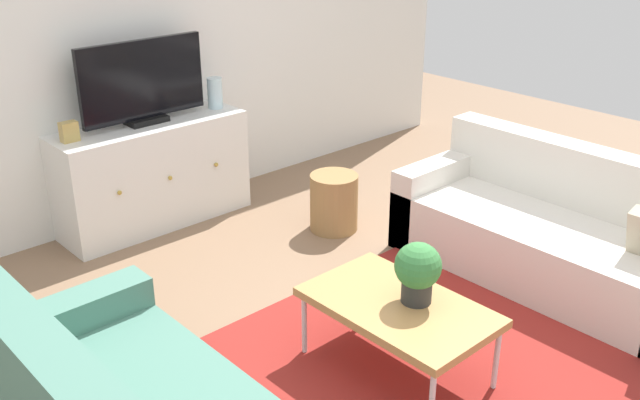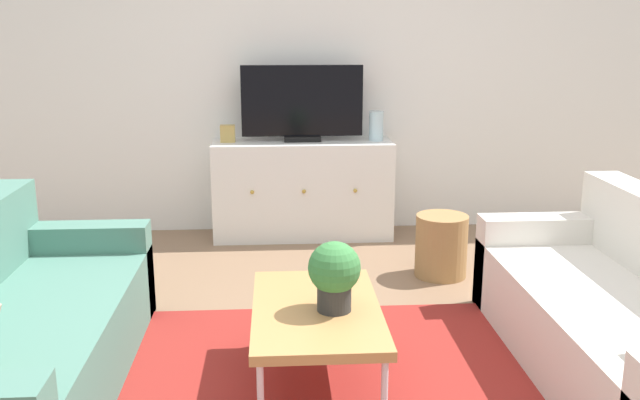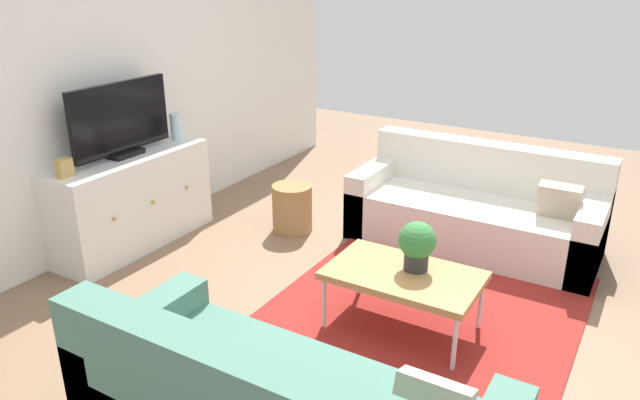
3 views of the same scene
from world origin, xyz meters
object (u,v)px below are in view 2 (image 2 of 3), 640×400
at_px(glass_vase, 376,126).
at_px(wicker_basket, 441,246).
at_px(couch_right_side, 639,325).
at_px(coffee_table, 316,313).
at_px(mantel_clock, 228,134).
at_px(potted_plant, 334,273).
at_px(flat_screen_tv, 302,104).
at_px(couch_left_side, 0,343).
at_px(tv_console, 303,189).

relative_size(glass_vase, wicker_basket, 0.55).
bearing_deg(glass_vase, couch_right_side, -69.44).
bearing_deg(coffee_table, mantel_clock, 102.65).
xyz_separation_m(potted_plant, glass_vase, (0.53, 2.41, 0.29)).
height_order(potted_plant, flat_screen_tv, flat_screen_tv).
relative_size(couch_left_side, flat_screen_tv, 2.10).
bearing_deg(wicker_basket, potted_plant, -119.75).
height_order(couch_right_side, tv_console, couch_right_side).
distance_m(couch_left_side, flat_screen_tv, 2.89).
distance_m(flat_screen_tv, wicker_basket, 1.55).
bearing_deg(mantel_clock, tv_console, -0.00).
height_order(coffee_table, tv_console, tv_console).
xyz_separation_m(couch_right_side, wicker_basket, (-0.58, 1.42, -0.06)).
relative_size(potted_plant, wicker_basket, 0.76).
bearing_deg(couch_left_side, coffee_table, 0.31).
height_order(couch_right_side, wicker_basket, couch_right_side).
relative_size(tv_console, mantel_clock, 10.56).
height_order(couch_left_side, mantel_clock, mantel_clock).
relative_size(couch_left_side, couch_right_side, 1.00).
bearing_deg(wicker_basket, couch_right_side, -67.62).
bearing_deg(tv_console, mantel_clock, 180.00).
bearing_deg(glass_vase, potted_plant, -102.29).
relative_size(couch_right_side, coffee_table, 2.09).
distance_m(tv_console, mantel_clock, 0.72).
height_order(flat_screen_tv, mantel_clock, flat_screen_tv).
bearing_deg(glass_vase, tv_console, -180.00).
bearing_deg(coffee_table, couch_right_side, -0.28).
relative_size(flat_screen_tv, mantel_clock, 7.07).
xyz_separation_m(couch_left_side, mantel_clock, (0.85, 2.38, 0.55)).
xyz_separation_m(couch_right_side, mantel_clock, (-2.02, 2.38, 0.55)).
relative_size(couch_left_side, mantel_clock, 14.87).
xyz_separation_m(glass_vase, mantel_clock, (-1.13, 0.00, -0.05)).
relative_size(couch_right_side, glass_vase, 8.57).
bearing_deg(wicker_basket, couch_left_side, -148.17).
relative_size(couch_left_side, wicker_basket, 4.69).
height_order(couch_left_side, coffee_table, couch_left_side).
bearing_deg(tv_console, couch_right_side, -58.47).
bearing_deg(couch_right_side, tv_console, 121.53).
xyz_separation_m(coffee_table, flat_screen_tv, (0.03, 2.39, 0.67)).
xyz_separation_m(coffee_table, tv_console, (0.03, 2.37, 0.01)).
bearing_deg(tv_console, couch_left_side, -120.74).
relative_size(potted_plant, glass_vase, 1.38).
distance_m(couch_left_side, wicker_basket, 2.69).
bearing_deg(potted_plant, tv_console, 90.97).
bearing_deg(potted_plant, mantel_clock, 104.12).
bearing_deg(flat_screen_tv, potted_plant, -89.04).
distance_m(glass_vase, mantel_clock, 1.13).
height_order(couch_left_side, glass_vase, glass_vase).
height_order(potted_plant, mantel_clock, mantel_clock).
xyz_separation_m(tv_console, wicker_basket, (0.87, -0.96, -0.17)).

